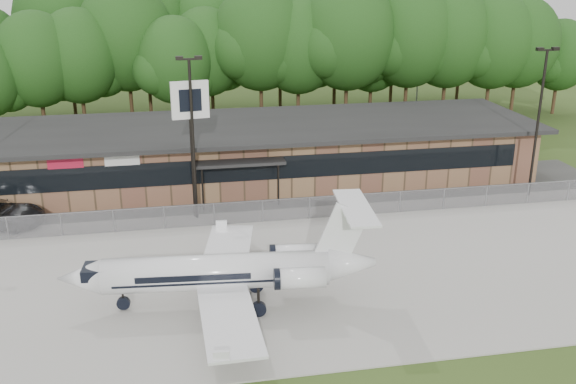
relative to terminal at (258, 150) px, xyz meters
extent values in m
plane|color=#314318|center=(0.00, -23.94, -2.18)|extent=(160.00, 160.00, 0.00)
cube|color=#9E9B93|center=(0.00, -15.94, -2.14)|extent=(64.00, 18.00, 0.08)
cube|color=#383835|center=(0.00, -4.44, -2.15)|extent=(50.00, 9.00, 0.06)
cube|color=olive|center=(0.00, 0.06, -0.18)|extent=(40.00, 10.00, 4.00)
cube|color=black|center=(0.00, -4.96, 0.12)|extent=(36.00, 0.08, 1.60)
cube|color=black|center=(0.00, -0.44, 1.97)|extent=(41.00, 11.50, 0.30)
cube|color=black|center=(-2.00, -5.54, 0.82)|extent=(6.00, 1.60, 0.20)
cube|color=#B71633|center=(-13.00, -4.99, 1.22)|extent=(2.20, 0.06, 0.70)
cube|color=silver|center=(-9.50, -4.99, 1.22)|extent=(2.20, 0.06, 0.70)
cube|color=gray|center=(0.00, -8.94, -1.43)|extent=(46.00, 0.03, 1.50)
cube|color=gray|center=(0.00, -8.94, -0.68)|extent=(46.00, 0.04, 0.04)
cylinder|color=black|center=(-5.00, -7.44, 2.82)|extent=(0.18, 0.18, 10.00)
cube|color=black|center=(-5.00, -7.44, 7.87)|extent=(1.20, 0.12, 0.12)
cube|color=black|center=(-5.55, -7.44, 7.94)|extent=(0.45, 0.30, 0.22)
cube|color=black|center=(-4.45, -7.44, 7.94)|extent=(0.45, 0.30, 0.22)
cylinder|color=black|center=(18.00, -7.44, 2.82)|extent=(0.18, 0.18, 10.00)
cube|color=black|center=(18.00, -7.44, 7.87)|extent=(1.20, 0.12, 0.12)
cube|color=black|center=(17.45, -7.44, 7.94)|extent=(0.45, 0.30, 0.22)
cube|color=black|center=(18.55, -7.44, 7.94)|extent=(0.45, 0.30, 0.22)
cylinder|color=white|center=(-4.60, -18.89, -0.41)|extent=(10.48, 2.56, 1.66)
cone|color=white|center=(-10.80, -18.34, -0.41)|extent=(2.21, 1.84, 1.66)
cone|color=white|center=(1.71, -19.44, -0.26)|extent=(2.42, 1.85, 1.66)
cube|color=white|center=(-4.38, -22.34, -0.88)|extent=(2.82, 6.40, 0.12)
cube|color=white|center=(-3.78, -15.52, -0.88)|extent=(2.82, 6.40, 0.12)
cylinder|color=white|center=(-0.99, -20.50, -0.26)|extent=(2.36, 1.13, 0.93)
cylinder|color=white|center=(-0.76, -17.92, -0.26)|extent=(2.36, 1.13, 0.93)
cube|color=white|center=(1.19, -19.39, 1.25)|extent=(2.55, 0.37, 3.12)
cube|color=white|center=(1.81, -19.45, 2.55)|extent=(1.76, 4.87, 0.10)
cube|color=black|center=(-10.07, -18.40, -0.12)|extent=(1.14, 1.33, 0.52)
cube|color=black|center=(-2.73, -19.05, -1.81)|extent=(1.04, 2.55, 0.73)
cylinder|color=black|center=(-8.94, -18.50, -1.81)|extent=(0.67, 0.67, 0.23)
cylinder|color=black|center=(-5.05, -7.14, 1.98)|extent=(0.28, 0.28, 8.31)
cube|color=silver|center=(-5.05, -7.14, 5.40)|extent=(2.30, 0.58, 2.28)
cube|color=black|center=(-5.03, -7.27, 5.40)|extent=(1.34, 0.23, 1.35)
camera|label=1|loc=(-6.25, -45.76, 13.11)|focal=40.00mm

